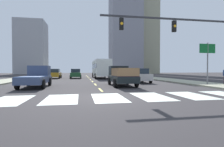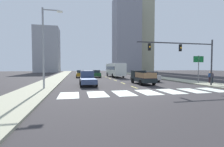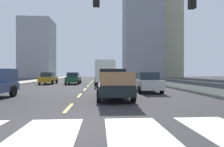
{
  "view_description": "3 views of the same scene",
  "coord_description": "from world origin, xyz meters",
  "px_view_note": "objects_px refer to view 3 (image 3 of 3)",
  "views": [
    {
      "loc": [
        -1.53,
        -9.8,
        1.57
      ],
      "look_at": [
        1.69,
        8.42,
        1.17
      ],
      "focal_mm": 28.5,
      "sensor_mm": 36.0,
      "label": 1
    },
    {
      "loc": [
        -6.98,
        -14.8,
        2.58
      ],
      "look_at": [
        -1.5,
        9.97,
        1.46
      ],
      "focal_mm": 25.78,
      "sensor_mm": 36.0,
      "label": 2
    },
    {
      "loc": [
        1.49,
        -5.25,
        1.69
      ],
      "look_at": [
        2.68,
        13.0,
        1.61
      ],
      "focal_mm": 30.52,
      "sensor_mm": 36.0,
      "label": 3
    }
  ],
  "objects_px": {
    "city_bus": "(104,71)",
    "sedan_near_left": "(147,82)",
    "pickup_stakebed": "(113,84)",
    "sedan_near_right": "(73,78)",
    "traffic_signal_gantry": "(220,13)",
    "sedan_far": "(48,78)"
  },
  "relations": [
    {
      "from": "city_bus",
      "to": "pickup_stakebed",
      "type": "bearing_deg",
      "value": -90.66
    },
    {
      "from": "sedan_near_left",
      "to": "sedan_near_right",
      "type": "distance_m",
      "value": 14.66
    },
    {
      "from": "pickup_stakebed",
      "to": "sedan_near_left",
      "type": "height_order",
      "value": "pickup_stakebed"
    },
    {
      "from": "city_bus",
      "to": "traffic_signal_gantry",
      "type": "relative_size",
      "value": 1.05
    },
    {
      "from": "traffic_signal_gantry",
      "to": "sedan_near_right",
      "type": "bearing_deg",
      "value": 113.71
    },
    {
      "from": "city_bus",
      "to": "sedan_near_left",
      "type": "height_order",
      "value": "city_bus"
    },
    {
      "from": "sedan_near_right",
      "to": "traffic_signal_gantry",
      "type": "xyz_separation_m",
      "value": [
        9.08,
        -20.68,
        3.39
      ]
    },
    {
      "from": "sedan_far",
      "to": "traffic_signal_gantry",
      "type": "height_order",
      "value": "traffic_signal_gantry"
    },
    {
      "from": "city_bus",
      "to": "sedan_near_left",
      "type": "distance_m",
      "value": 12.66
    },
    {
      "from": "city_bus",
      "to": "traffic_signal_gantry",
      "type": "xyz_separation_m",
      "value": [
        4.5,
        -20.53,
        2.3
      ]
    },
    {
      "from": "pickup_stakebed",
      "to": "sedan_near_right",
      "type": "bearing_deg",
      "value": 109.3
    },
    {
      "from": "city_bus",
      "to": "sedan_near_right",
      "type": "height_order",
      "value": "city_bus"
    },
    {
      "from": "pickup_stakebed",
      "to": "city_bus",
      "type": "xyz_separation_m",
      "value": [
        -0.25,
        15.76,
        1.02
      ]
    },
    {
      "from": "sedan_far",
      "to": "traffic_signal_gantry",
      "type": "relative_size",
      "value": 0.43
    },
    {
      "from": "city_bus",
      "to": "sedan_far",
      "type": "distance_m",
      "value": 8.34
    },
    {
      "from": "sedan_near_left",
      "to": "sedan_near_right",
      "type": "relative_size",
      "value": 1.0
    },
    {
      "from": "pickup_stakebed",
      "to": "city_bus",
      "type": "relative_size",
      "value": 0.48
    },
    {
      "from": "pickup_stakebed",
      "to": "sedan_far",
      "type": "distance_m",
      "value": 18.19
    },
    {
      "from": "sedan_near_right",
      "to": "pickup_stakebed",
      "type": "bearing_deg",
      "value": -74.75
    },
    {
      "from": "pickup_stakebed",
      "to": "sedan_near_left",
      "type": "distance_m",
      "value": 4.81
    },
    {
      "from": "city_bus",
      "to": "traffic_signal_gantry",
      "type": "height_order",
      "value": "traffic_signal_gantry"
    },
    {
      "from": "traffic_signal_gantry",
      "to": "sedan_far",
      "type": "bearing_deg",
      "value": 121.51
    }
  ]
}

